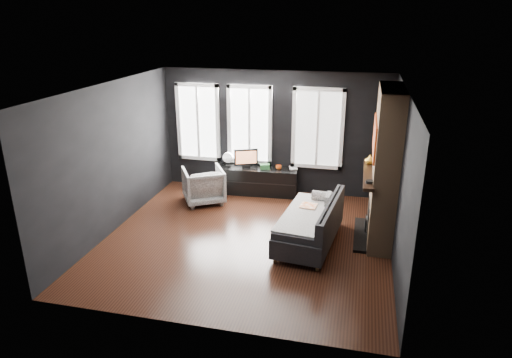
% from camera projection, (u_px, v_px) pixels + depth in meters
% --- Properties ---
extents(floor, '(5.00, 5.00, 0.00)m').
position_uv_depth(floor, '(247.00, 239.00, 8.20)').
color(floor, black).
rests_on(floor, ground).
extents(ceiling, '(5.00, 5.00, 0.00)m').
position_uv_depth(ceiling, '(246.00, 88.00, 7.27)').
color(ceiling, white).
rests_on(ceiling, ground).
extents(wall_back, '(5.00, 0.02, 2.70)m').
position_uv_depth(wall_back, '(274.00, 133.00, 10.02)').
color(wall_back, black).
rests_on(wall_back, ground).
extents(wall_left, '(0.02, 5.00, 2.70)m').
position_uv_depth(wall_left, '(113.00, 158.00, 8.27)').
color(wall_left, black).
rests_on(wall_left, ground).
extents(wall_right, '(0.02, 5.00, 2.70)m').
position_uv_depth(wall_right, '(399.00, 179.00, 7.20)').
color(wall_right, black).
rests_on(wall_right, ground).
extents(windows, '(4.00, 0.16, 1.76)m').
position_uv_depth(windows, '(254.00, 85.00, 9.73)').
color(windows, white).
rests_on(windows, wall_back).
extents(fireplace, '(0.70, 1.62, 2.70)m').
position_uv_depth(fireplace, '(385.00, 167.00, 7.79)').
color(fireplace, '#93724C').
rests_on(fireplace, floor).
extents(sofa, '(1.18, 2.01, 0.82)m').
position_uv_depth(sofa, '(310.00, 222.00, 7.93)').
color(sofa, '#252527').
rests_on(sofa, floor).
extents(stripe_pillow, '(0.11, 0.34, 0.34)m').
position_uv_depth(stripe_pillow, '(328.00, 203.00, 8.25)').
color(stripe_pillow, gray).
rests_on(stripe_pillow, sofa).
extents(armchair, '(1.08, 1.06, 0.83)m').
position_uv_depth(armchair, '(203.00, 184.00, 9.68)').
color(armchair, white).
rests_on(armchair, floor).
extents(media_console, '(1.76, 0.65, 0.60)m').
position_uv_depth(media_console, '(258.00, 180.00, 10.21)').
color(media_console, black).
rests_on(media_console, floor).
extents(monitor, '(0.53, 0.31, 0.48)m').
position_uv_depth(monitor, '(246.00, 157.00, 10.05)').
color(monitor, black).
rests_on(monitor, media_console).
extents(desk_fan, '(0.26, 0.26, 0.34)m').
position_uv_depth(desk_fan, '(228.00, 159.00, 10.13)').
color(desk_fan, gray).
rests_on(desk_fan, media_console).
extents(mug, '(0.14, 0.11, 0.12)m').
position_uv_depth(mug, '(279.00, 167.00, 9.97)').
color(mug, '#E65715').
rests_on(mug, media_console).
extents(book, '(0.18, 0.06, 0.24)m').
position_uv_depth(book, '(289.00, 163.00, 10.03)').
color(book, '#B5A28E').
rests_on(book, media_console).
extents(storage_box, '(0.23, 0.18, 0.11)m').
position_uv_depth(storage_box, '(265.00, 167.00, 10.01)').
color(storage_box, '#306E35').
rests_on(storage_box, media_console).
extents(mantel_vase, '(0.22, 0.23, 0.18)m').
position_uv_depth(mantel_vase, '(370.00, 160.00, 8.27)').
color(mantel_vase, '#C47E29').
rests_on(mantel_vase, fireplace).
extents(mantel_clock, '(0.16, 0.16, 0.04)m').
position_uv_depth(mantel_clock, '(370.00, 182.00, 7.38)').
color(mantel_clock, black).
rests_on(mantel_clock, fireplace).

